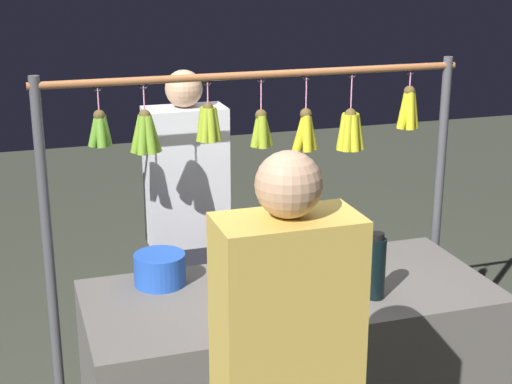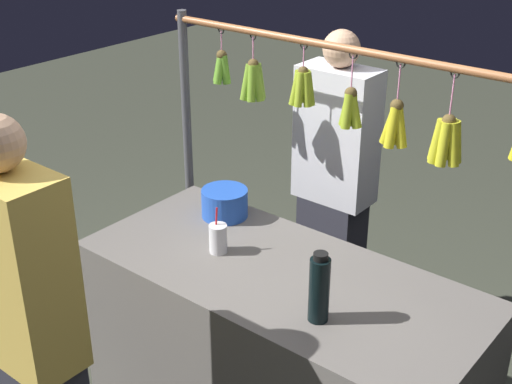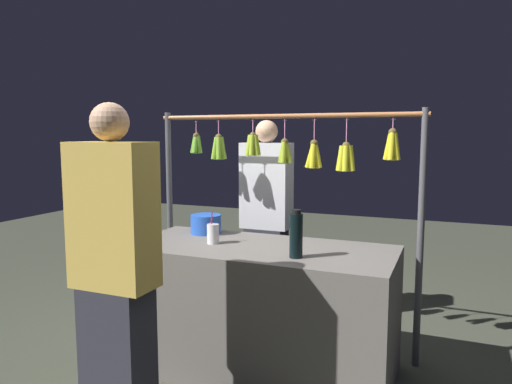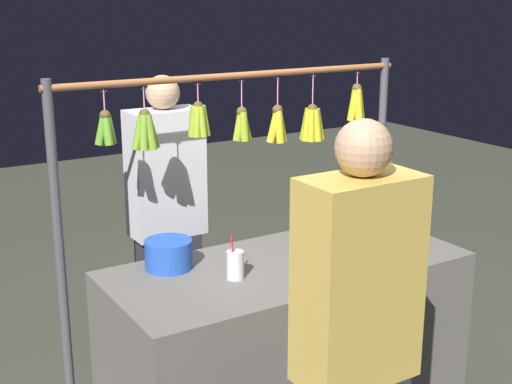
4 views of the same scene
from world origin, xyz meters
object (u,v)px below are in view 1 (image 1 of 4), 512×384
Objects in this scene: vendor_person at (188,236)px; blue_bucket at (160,269)px; drink_cup at (222,289)px; water_bottle at (376,267)px.

blue_bucket is at bearing 65.96° from vendor_person.
drink_cup is 0.81m from vendor_person.
blue_bucket is 1.07× the size of drink_cup.
water_bottle is 1.28× the size of blue_bucket.
drink_cup is (0.59, -0.13, -0.07)m from water_bottle.
vendor_person is at bearing -114.04° from blue_bucket.
blue_bucket is 0.13× the size of vendor_person.
vendor_person is at bearing -59.86° from water_bottle.
water_bottle is at bearing 120.14° from vendor_person.
vendor_person is at bearing -93.49° from drink_cup.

